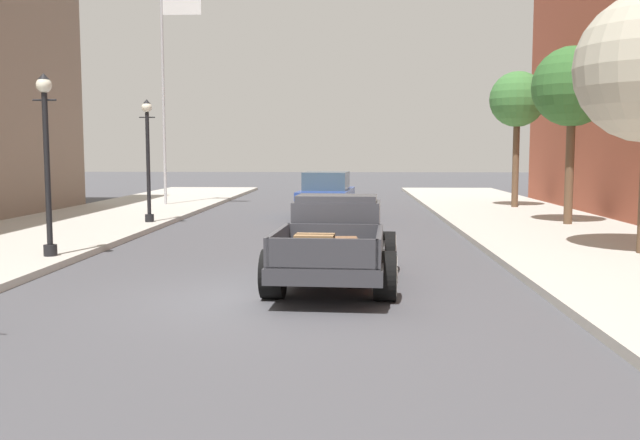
{
  "coord_description": "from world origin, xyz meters",
  "views": [
    {
      "loc": [
        1.38,
        -10.86,
        2.36
      ],
      "look_at": [
        0.75,
        2.82,
        1.0
      ],
      "focal_mm": 38.55,
      "sensor_mm": 36.0,
      "label": 1
    }
  ],
  "objects_px": {
    "car_background_blue": "(327,196)",
    "street_tree_third": "(517,101)",
    "hotrod_truck_gunmetal": "(336,240)",
    "street_lamp_near": "(46,151)",
    "street_lamp_far": "(148,151)",
    "street_tree_second": "(572,88)",
    "flagpole": "(168,70)"
  },
  "relations": [
    {
      "from": "car_background_blue",
      "to": "street_lamp_near",
      "type": "xyz_separation_m",
      "value": [
        -5.53,
        -10.6,
        1.62
      ]
    },
    {
      "from": "car_background_blue",
      "to": "street_lamp_far",
      "type": "xyz_separation_m",
      "value": [
        -5.51,
        -3.43,
        1.62
      ]
    },
    {
      "from": "flagpole",
      "to": "car_background_blue",
      "type": "bearing_deg",
      "value": -29.98
    },
    {
      "from": "car_background_blue",
      "to": "street_lamp_far",
      "type": "relative_size",
      "value": 1.15
    },
    {
      "from": "car_background_blue",
      "to": "street_tree_third",
      "type": "bearing_deg",
      "value": 22.75
    },
    {
      "from": "car_background_blue",
      "to": "street_tree_third",
      "type": "height_order",
      "value": "street_tree_third"
    },
    {
      "from": "hotrod_truck_gunmetal",
      "to": "car_background_blue",
      "type": "xyz_separation_m",
      "value": [
        -0.62,
        12.41,
        0.01
      ]
    },
    {
      "from": "street_tree_third",
      "to": "street_lamp_far",
      "type": "bearing_deg",
      "value": -153.2
    },
    {
      "from": "street_tree_third",
      "to": "hotrod_truck_gunmetal",
      "type": "bearing_deg",
      "value": -113.81
    },
    {
      "from": "street_lamp_near",
      "to": "car_background_blue",
      "type": "bearing_deg",
      "value": 62.48
    },
    {
      "from": "street_lamp_near",
      "to": "street_lamp_far",
      "type": "distance_m",
      "value": 7.18
    },
    {
      "from": "hotrod_truck_gunmetal",
      "to": "street_lamp_far",
      "type": "xyz_separation_m",
      "value": [
        -6.14,
        8.98,
        1.63
      ]
    },
    {
      "from": "street_lamp_near",
      "to": "street_lamp_far",
      "type": "xyz_separation_m",
      "value": [
        0.01,
        7.18,
        0.0
      ]
    },
    {
      "from": "street_lamp_near",
      "to": "flagpole",
      "type": "xyz_separation_m",
      "value": [
        -1.24,
        14.51,
        3.39
      ]
    },
    {
      "from": "street_lamp_near",
      "to": "street_tree_third",
      "type": "relative_size",
      "value": 0.71
    },
    {
      "from": "hotrod_truck_gunmetal",
      "to": "street_lamp_near",
      "type": "relative_size",
      "value": 1.3
    },
    {
      "from": "street_lamp_far",
      "to": "street_tree_second",
      "type": "distance_m",
      "value": 13.22
    },
    {
      "from": "car_background_blue",
      "to": "flagpole",
      "type": "bearing_deg",
      "value": 150.02
    },
    {
      "from": "hotrod_truck_gunmetal",
      "to": "street_lamp_near",
      "type": "distance_m",
      "value": 6.61
    },
    {
      "from": "car_background_blue",
      "to": "street_tree_third",
      "type": "xyz_separation_m",
      "value": [
        7.48,
        3.14,
        3.63
      ]
    },
    {
      "from": "street_tree_second",
      "to": "street_lamp_near",
      "type": "bearing_deg",
      "value": -151.34
    },
    {
      "from": "street_lamp_near",
      "to": "street_tree_second",
      "type": "relative_size",
      "value": 0.71
    },
    {
      "from": "hotrod_truck_gunmetal",
      "to": "street_lamp_near",
      "type": "xyz_separation_m",
      "value": [
        -6.15,
        1.8,
        1.63
      ]
    },
    {
      "from": "street_lamp_far",
      "to": "street_tree_third",
      "type": "height_order",
      "value": "street_tree_third"
    },
    {
      "from": "hotrod_truck_gunmetal",
      "to": "car_background_blue",
      "type": "bearing_deg",
      "value": 92.88
    },
    {
      "from": "hotrod_truck_gunmetal",
      "to": "street_tree_third",
      "type": "xyz_separation_m",
      "value": [
        6.86,
        15.54,
        3.65
      ]
    },
    {
      "from": "street_lamp_far",
      "to": "flagpole",
      "type": "height_order",
      "value": "flagpole"
    },
    {
      "from": "street_lamp_far",
      "to": "flagpole",
      "type": "xyz_separation_m",
      "value": [
        -1.25,
        7.33,
        3.39
      ]
    },
    {
      "from": "street_lamp_near",
      "to": "street_tree_third",
      "type": "height_order",
      "value": "street_tree_third"
    },
    {
      "from": "street_lamp_near",
      "to": "street_lamp_far",
      "type": "relative_size",
      "value": 1.0
    },
    {
      "from": "street_lamp_near",
      "to": "street_tree_third",
      "type": "bearing_deg",
      "value": 46.57
    },
    {
      "from": "hotrod_truck_gunmetal",
      "to": "street_tree_third",
      "type": "height_order",
      "value": "street_tree_third"
    }
  ]
}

